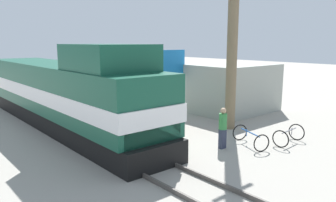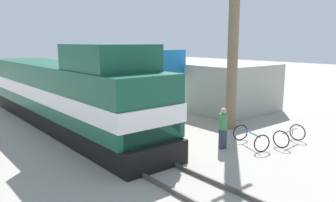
{
  "view_description": "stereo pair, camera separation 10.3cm",
  "coord_description": "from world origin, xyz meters",
  "px_view_note": "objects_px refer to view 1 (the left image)",
  "views": [
    {
      "loc": [
        -6.74,
        -10.63,
        4.47
      ],
      "look_at": [
        1.2,
        -1.26,
        2.23
      ],
      "focal_mm": 35.0,
      "sensor_mm": 36.0,
      "label": 1
    },
    {
      "loc": [
        -6.66,
        -10.7,
        4.47
      ],
      "look_at": [
        1.2,
        -1.26,
        2.23
      ],
      "focal_mm": 35.0,
      "sensor_mm": 36.0,
      "label": 2
    }
  ],
  "objects_px": {
    "person_bystander": "(223,126)",
    "utility_pole": "(233,34)",
    "locomotive": "(66,94)",
    "billboard_sign": "(172,67)",
    "bicycle": "(250,137)",
    "vendor_umbrella": "(167,88)",
    "bicycle_spare": "(289,135)"
  },
  "relations": [
    {
      "from": "utility_pole",
      "to": "bicycle_spare",
      "type": "distance_m",
      "value": 5.58
    },
    {
      "from": "bicycle",
      "to": "locomotive",
      "type": "bearing_deg",
      "value": -36.73
    },
    {
      "from": "vendor_umbrella",
      "to": "bicycle_spare",
      "type": "bearing_deg",
      "value": -62.75
    },
    {
      "from": "locomotive",
      "to": "bicycle_spare",
      "type": "bearing_deg",
      "value": -54.38
    },
    {
      "from": "billboard_sign",
      "to": "bicycle",
      "type": "relative_size",
      "value": 2.08
    },
    {
      "from": "locomotive",
      "to": "billboard_sign",
      "type": "distance_m",
      "value": 6.59
    },
    {
      "from": "vendor_umbrella",
      "to": "bicycle",
      "type": "height_order",
      "value": "vendor_umbrella"
    },
    {
      "from": "locomotive",
      "to": "bicycle",
      "type": "xyz_separation_m",
      "value": [
        4.82,
        -7.95,
        -1.43
      ]
    },
    {
      "from": "bicycle_spare",
      "to": "billboard_sign",
      "type": "bearing_deg",
      "value": -4.46
    },
    {
      "from": "locomotive",
      "to": "bicycle",
      "type": "distance_m",
      "value": 9.41
    },
    {
      "from": "person_bystander",
      "to": "utility_pole",
      "type": "bearing_deg",
      "value": 34.15
    },
    {
      "from": "vendor_umbrella",
      "to": "utility_pole",
      "type": "bearing_deg",
      "value": -33.45
    },
    {
      "from": "person_bystander",
      "to": "bicycle_spare",
      "type": "distance_m",
      "value": 3.17
    },
    {
      "from": "bicycle_spare",
      "to": "person_bystander",
      "type": "bearing_deg",
      "value": 57.54
    },
    {
      "from": "bicycle",
      "to": "utility_pole",
      "type": "bearing_deg",
      "value": -101.47
    },
    {
      "from": "utility_pole",
      "to": "billboard_sign",
      "type": "bearing_deg",
      "value": 90.24
    },
    {
      "from": "locomotive",
      "to": "vendor_umbrella",
      "type": "bearing_deg",
      "value": -44.95
    },
    {
      "from": "bicycle",
      "to": "billboard_sign",
      "type": "bearing_deg",
      "value": -80.86
    },
    {
      "from": "locomotive",
      "to": "person_bystander",
      "type": "distance_m",
      "value": 8.29
    },
    {
      "from": "person_bystander",
      "to": "bicycle_spare",
      "type": "relative_size",
      "value": 1.07
    },
    {
      "from": "utility_pole",
      "to": "bicycle",
      "type": "height_order",
      "value": "utility_pole"
    },
    {
      "from": "vendor_umbrella",
      "to": "person_bystander",
      "type": "height_order",
      "value": "vendor_umbrella"
    },
    {
      "from": "billboard_sign",
      "to": "bicycle",
      "type": "distance_m",
      "value": 7.62
    },
    {
      "from": "locomotive",
      "to": "bicycle_spare",
      "type": "distance_m",
      "value": 11.03
    },
    {
      "from": "vendor_umbrella",
      "to": "bicycle",
      "type": "relative_size",
      "value": 1.25
    },
    {
      "from": "locomotive",
      "to": "vendor_umbrella",
      "type": "xyz_separation_m",
      "value": [
        3.69,
        -3.68,
        0.36
      ]
    },
    {
      "from": "billboard_sign",
      "to": "bicycle_spare",
      "type": "bearing_deg",
      "value": -90.38
    },
    {
      "from": "locomotive",
      "to": "vendor_umbrella",
      "type": "distance_m",
      "value": 5.22
    },
    {
      "from": "locomotive",
      "to": "utility_pole",
      "type": "distance_m",
      "value": 8.99
    },
    {
      "from": "person_bystander",
      "to": "bicycle",
      "type": "relative_size",
      "value": 0.92
    },
    {
      "from": "vendor_umbrella",
      "to": "billboard_sign",
      "type": "height_order",
      "value": "billboard_sign"
    },
    {
      "from": "vendor_umbrella",
      "to": "bicycle_spare",
      "type": "relative_size",
      "value": 1.46
    }
  ]
}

